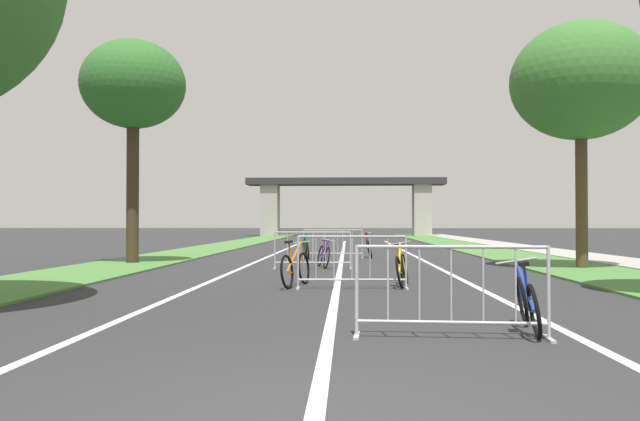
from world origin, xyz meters
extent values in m
cube|color=#477A38|center=(-6.54, 29.48, 0.03)|extent=(2.83, 72.06, 0.05)
cube|color=#477A38|center=(6.54, 29.48, 0.03)|extent=(2.83, 72.06, 0.05)
cube|color=#9E9B93|center=(9.07, 29.48, 0.04)|extent=(2.23, 72.06, 0.08)
cube|color=silver|center=(0.00, 20.84, 0.00)|extent=(0.14, 41.69, 0.01)
cube|color=silver|center=(2.82, 20.84, 0.00)|extent=(0.14, 41.69, 0.01)
cube|color=silver|center=(-2.82, 20.84, 0.00)|extent=(0.14, 41.69, 0.01)
cube|color=#2D2D30|center=(0.00, 59.55, 5.34)|extent=(19.43, 3.07, 0.65)
cube|color=#ADA89E|center=(-7.47, 59.55, 2.51)|extent=(1.69, 2.40, 5.01)
cube|color=#ADA89E|center=(7.47, 59.55, 2.51)|extent=(1.69, 2.40, 5.01)
cylinder|color=#3D2D1E|center=(-6.56, 15.87, 2.23)|extent=(0.39, 0.39, 4.45)
ellipsoid|color=#2D6628|center=(-6.56, 15.87, 5.68)|extent=(3.28, 3.28, 2.79)
cylinder|color=#4C3823|center=(6.77, 14.16, 1.91)|extent=(0.33, 0.33, 3.83)
ellipsoid|color=#38702D|center=(6.77, 14.16, 5.28)|extent=(3.88, 3.88, 3.30)
cylinder|color=#ADADB2|center=(0.32, 3.16, 0.53)|extent=(0.04, 0.04, 1.05)
cube|color=#ADADB2|center=(0.32, 3.16, 0.01)|extent=(0.08, 0.44, 0.03)
cylinder|color=#ADADB2|center=(2.45, 3.05, 0.53)|extent=(0.04, 0.04, 1.05)
cube|color=#ADADB2|center=(2.45, 3.05, 0.01)|extent=(0.08, 0.44, 0.03)
cylinder|color=#ADADB2|center=(1.39, 3.11, 1.03)|extent=(2.13, 0.16, 0.04)
cylinder|color=#ADADB2|center=(1.39, 3.11, 0.18)|extent=(2.13, 0.16, 0.04)
cylinder|color=#ADADB2|center=(0.68, 3.14, 0.61)|extent=(0.02, 0.02, 0.87)
cylinder|color=#ADADB2|center=(1.03, 3.12, 0.61)|extent=(0.02, 0.02, 0.87)
cylinder|color=#ADADB2|center=(1.39, 3.11, 0.61)|extent=(0.02, 0.02, 0.87)
cylinder|color=#ADADB2|center=(1.74, 3.09, 0.61)|extent=(0.02, 0.02, 0.87)
cylinder|color=#ADADB2|center=(2.10, 3.07, 0.61)|extent=(0.02, 0.02, 0.87)
cylinder|color=#ADADB2|center=(-0.76, 8.49, 0.53)|extent=(0.04, 0.04, 1.05)
cube|color=#ADADB2|center=(-0.76, 8.49, 0.01)|extent=(0.08, 0.44, 0.03)
cylinder|color=#ADADB2|center=(1.37, 8.58, 0.53)|extent=(0.04, 0.04, 1.05)
cube|color=#ADADB2|center=(1.37, 8.58, 0.01)|extent=(0.08, 0.44, 0.03)
cylinder|color=#ADADB2|center=(0.30, 8.53, 1.03)|extent=(2.13, 0.12, 0.04)
cylinder|color=#ADADB2|center=(0.30, 8.53, 0.18)|extent=(2.13, 0.12, 0.04)
cylinder|color=#ADADB2|center=(-0.41, 8.51, 0.61)|extent=(0.02, 0.02, 0.87)
cylinder|color=#ADADB2|center=(-0.05, 8.52, 0.61)|extent=(0.02, 0.02, 0.87)
cylinder|color=#ADADB2|center=(0.30, 8.53, 0.61)|extent=(0.02, 0.02, 0.87)
cylinder|color=#ADADB2|center=(0.66, 8.55, 0.61)|extent=(0.02, 0.02, 0.87)
cylinder|color=#ADADB2|center=(1.01, 8.56, 0.61)|extent=(0.02, 0.02, 0.87)
cylinder|color=#ADADB2|center=(-1.83, 13.93, 0.53)|extent=(0.04, 0.04, 1.05)
cube|color=#ADADB2|center=(-1.83, 13.93, 0.01)|extent=(0.07, 0.44, 0.03)
cylinder|color=#ADADB2|center=(0.29, 13.99, 0.53)|extent=(0.04, 0.04, 1.05)
cube|color=#ADADB2|center=(0.29, 13.99, 0.01)|extent=(0.07, 0.44, 0.03)
cylinder|color=#ADADB2|center=(-0.77, 13.96, 1.03)|extent=(2.13, 0.10, 0.04)
cylinder|color=#ADADB2|center=(-0.77, 13.96, 0.18)|extent=(2.13, 0.10, 0.04)
cylinder|color=#ADADB2|center=(-1.48, 13.94, 0.61)|extent=(0.02, 0.02, 0.87)
cylinder|color=#ADADB2|center=(-1.12, 13.95, 0.61)|extent=(0.02, 0.02, 0.87)
cylinder|color=#ADADB2|center=(-0.77, 13.96, 0.61)|extent=(0.02, 0.02, 0.87)
cylinder|color=#ADADB2|center=(-0.42, 13.97, 0.61)|extent=(0.02, 0.02, 0.87)
cylinder|color=#ADADB2|center=(-0.06, 13.98, 0.61)|extent=(0.02, 0.02, 0.87)
cylinder|color=#ADADB2|center=(-1.39, 19.39, 0.53)|extent=(0.04, 0.04, 1.05)
cube|color=#ADADB2|center=(-1.39, 19.39, 0.01)|extent=(0.06, 0.44, 0.03)
cylinder|color=#ADADB2|center=(0.74, 19.39, 0.53)|extent=(0.04, 0.04, 1.05)
cube|color=#ADADB2|center=(0.74, 19.39, 0.01)|extent=(0.06, 0.44, 0.03)
cylinder|color=#ADADB2|center=(-0.32, 19.39, 1.03)|extent=(2.13, 0.04, 0.04)
cylinder|color=#ADADB2|center=(-0.32, 19.39, 0.18)|extent=(2.13, 0.04, 0.04)
cylinder|color=#ADADB2|center=(-1.03, 19.39, 0.61)|extent=(0.02, 0.02, 0.87)
cylinder|color=#ADADB2|center=(-0.68, 19.39, 0.61)|extent=(0.02, 0.02, 0.87)
cylinder|color=#ADADB2|center=(-0.32, 19.39, 0.61)|extent=(0.02, 0.02, 0.87)
cylinder|color=#ADADB2|center=(0.03, 19.39, 0.61)|extent=(0.02, 0.02, 0.87)
cylinder|color=#ADADB2|center=(0.39, 19.39, 0.61)|extent=(0.02, 0.02, 0.87)
torus|color=black|center=(-0.97, 8.43, 0.34)|extent=(0.28, 0.69, 0.68)
torus|color=black|center=(-0.71, 9.48, 0.34)|extent=(0.28, 0.69, 0.68)
cylinder|color=orange|center=(-0.88, 8.94, 0.61)|extent=(0.24, 1.04, 0.58)
cylinder|color=orange|center=(-0.92, 8.74, 0.60)|extent=(0.13, 0.11, 0.63)
cylinder|color=orange|center=(-0.93, 8.60, 0.31)|extent=(0.12, 0.34, 0.08)
cylinder|color=orange|center=(-0.75, 9.46, 0.61)|extent=(0.11, 0.08, 0.55)
cube|color=black|center=(-0.96, 8.71, 0.91)|extent=(0.16, 0.26, 0.06)
cylinder|color=#99999E|center=(-0.78, 9.44, 0.89)|extent=(0.44, 0.14, 0.07)
torus|color=black|center=(1.24, 8.61, 0.32)|extent=(0.27, 0.67, 0.65)
torus|color=black|center=(1.43, 9.65, 0.32)|extent=(0.27, 0.67, 0.65)
cylinder|color=gold|center=(1.29, 9.11, 0.59)|extent=(0.13, 1.03, 0.58)
cylinder|color=gold|center=(1.25, 8.92, 0.56)|extent=(0.16, 0.10, 0.58)
cylinder|color=gold|center=(1.28, 8.78, 0.30)|extent=(0.10, 0.34, 0.08)
cylinder|color=gold|center=(1.38, 9.63, 0.59)|extent=(0.14, 0.07, 0.55)
cube|color=black|center=(1.20, 8.89, 0.85)|extent=(0.15, 0.26, 0.07)
cylinder|color=#99999E|center=(1.33, 9.62, 0.87)|extent=(0.46, 0.11, 0.11)
torus|color=black|center=(-0.59, 14.92, 0.32)|extent=(0.28, 0.65, 0.63)
torus|color=black|center=(-0.37, 13.95, 0.32)|extent=(0.28, 0.65, 0.63)
cylinder|color=#662884|center=(-0.45, 14.47, 0.56)|extent=(0.33, 0.93, 0.53)
cylinder|color=#662884|center=(-0.49, 14.66, 0.53)|extent=(0.12, 0.14, 0.52)
cylinder|color=#662884|center=(-0.56, 14.77, 0.29)|extent=(0.09, 0.32, 0.07)
cylinder|color=#662884|center=(-0.34, 13.99, 0.56)|extent=(0.12, 0.11, 0.50)
cube|color=black|center=(-0.46, 14.70, 0.78)|extent=(0.16, 0.26, 0.07)
cylinder|color=#99999E|center=(-0.30, 14.02, 0.81)|extent=(0.42, 0.12, 0.10)
torus|color=black|center=(-1.38, 19.55, 0.32)|extent=(0.21, 0.65, 0.65)
torus|color=black|center=(-1.20, 18.48, 0.32)|extent=(0.21, 0.65, 0.65)
cylinder|color=#1E7238|center=(-1.32, 19.03, 0.64)|extent=(0.16, 1.06, 0.67)
cylinder|color=#1E7238|center=(-1.35, 19.24, 0.54)|extent=(0.11, 0.12, 0.54)
cylinder|color=#1E7238|center=(-1.35, 19.38, 0.30)|extent=(0.09, 0.35, 0.08)
cylinder|color=#1E7238|center=(-1.23, 18.50, 0.64)|extent=(0.11, 0.08, 0.64)
cube|color=black|center=(-1.38, 19.28, 0.81)|extent=(0.14, 0.25, 0.06)
cylinder|color=#99999E|center=(-1.26, 18.52, 0.96)|extent=(0.44, 0.10, 0.07)
torus|color=black|center=(1.02, 19.34, 0.33)|extent=(0.19, 0.67, 0.65)
torus|color=black|center=(1.00, 20.38, 0.33)|extent=(0.19, 0.67, 0.65)
cylinder|color=red|center=(0.95, 19.83, 0.61)|extent=(0.19, 1.02, 0.59)
cylinder|color=red|center=(0.96, 19.63, 0.59)|extent=(0.18, 0.13, 0.62)
cylinder|color=red|center=(1.02, 19.50, 0.31)|extent=(0.03, 0.34, 0.08)
cylinder|color=red|center=(0.94, 20.35, 0.61)|extent=(0.16, 0.10, 0.56)
cube|color=black|center=(0.90, 19.59, 0.89)|extent=(0.11, 0.24, 0.07)
cylinder|color=#99999E|center=(0.88, 20.33, 0.88)|extent=(0.46, 0.04, 0.12)
torus|color=black|center=(2.31, 3.10, 0.31)|extent=(0.23, 0.64, 0.63)
torus|color=black|center=(2.44, 4.10, 0.31)|extent=(0.23, 0.64, 0.63)
cylinder|color=#1E389E|center=(2.33, 3.58, 0.57)|extent=(0.09, 0.99, 0.54)
cylinder|color=#1E389E|center=(2.31, 3.39, 0.55)|extent=(0.15, 0.11, 0.57)
cylinder|color=#1E389E|center=(2.33, 3.26, 0.29)|extent=(0.08, 0.33, 0.07)
cylinder|color=#1E389E|center=(2.40, 4.08, 0.57)|extent=(0.13, 0.08, 0.51)
cube|color=black|center=(2.26, 3.36, 0.83)|extent=(0.14, 0.25, 0.07)
cylinder|color=#99999E|center=(2.35, 4.06, 0.82)|extent=(0.51, 0.10, 0.11)
camera|label=1|loc=(0.22, -4.26, 1.30)|focal=36.40mm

